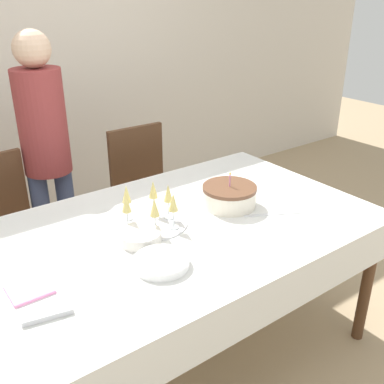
{
  "coord_description": "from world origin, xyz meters",
  "views": [
    {
      "loc": [
        -0.93,
        -1.53,
        1.79
      ],
      "look_at": [
        0.23,
        0.05,
        0.89
      ],
      "focal_mm": 42.0,
      "sensor_mm": 36.0,
      "label": 1
    }
  ],
  "objects_px": {
    "champagne_tray": "(151,209)",
    "plate_stack_main": "(161,262)",
    "plate_stack_dessert": "(140,236)",
    "birthday_cake": "(229,196)",
    "dining_chair_far_left": "(4,232)",
    "dining_chair_far_right": "(146,192)",
    "person_standing": "(45,142)"
  },
  "relations": [
    {
      "from": "plate_stack_main",
      "to": "dining_chair_far_right",
      "type": "bearing_deg",
      "value": 62.17
    },
    {
      "from": "plate_stack_main",
      "to": "person_standing",
      "type": "bearing_deg",
      "value": 89.62
    },
    {
      "from": "plate_stack_main",
      "to": "person_standing",
      "type": "height_order",
      "value": "person_standing"
    },
    {
      "from": "birthday_cake",
      "to": "plate_stack_main",
      "type": "bearing_deg",
      "value": -156.13
    },
    {
      "from": "plate_stack_dessert",
      "to": "person_standing",
      "type": "height_order",
      "value": "person_standing"
    },
    {
      "from": "dining_chair_far_right",
      "to": "birthday_cake",
      "type": "distance_m",
      "value": 0.94
    },
    {
      "from": "birthday_cake",
      "to": "plate_stack_dessert",
      "type": "distance_m",
      "value": 0.55
    },
    {
      "from": "dining_chair_far_right",
      "to": "champagne_tray",
      "type": "relative_size",
      "value": 2.8
    },
    {
      "from": "champagne_tray",
      "to": "plate_stack_main",
      "type": "relative_size",
      "value": 1.49
    },
    {
      "from": "dining_chair_far_left",
      "to": "plate_stack_main",
      "type": "bearing_deg",
      "value": -73.64
    },
    {
      "from": "plate_stack_main",
      "to": "champagne_tray",
      "type": "bearing_deg",
      "value": 64.46
    },
    {
      "from": "champagne_tray",
      "to": "plate_stack_main",
      "type": "distance_m",
      "value": 0.36
    },
    {
      "from": "dining_chair_far_right",
      "to": "plate_stack_dessert",
      "type": "height_order",
      "value": "dining_chair_far_right"
    },
    {
      "from": "champagne_tray",
      "to": "person_standing",
      "type": "distance_m",
      "value": 0.96
    },
    {
      "from": "person_standing",
      "to": "dining_chair_far_right",
      "type": "bearing_deg",
      "value": -11.95
    },
    {
      "from": "dining_chair_far_left",
      "to": "champagne_tray",
      "type": "bearing_deg",
      "value": -59.23
    },
    {
      "from": "dining_chair_far_left",
      "to": "plate_stack_main",
      "type": "relative_size",
      "value": 4.18
    },
    {
      "from": "birthday_cake",
      "to": "plate_stack_dessert",
      "type": "relative_size",
      "value": 1.46
    },
    {
      "from": "champagne_tray",
      "to": "plate_stack_main",
      "type": "bearing_deg",
      "value": -115.54
    },
    {
      "from": "dining_chair_far_right",
      "to": "plate_stack_main",
      "type": "relative_size",
      "value": 4.18
    },
    {
      "from": "plate_stack_main",
      "to": "plate_stack_dessert",
      "type": "height_order",
      "value": "plate_stack_dessert"
    },
    {
      "from": "plate_stack_dessert",
      "to": "plate_stack_main",
      "type": "bearing_deg",
      "value": -97.77
    },
    {
      "from": "birthday_cake",
      "to": "champagne_tray",
      "type": "distance_m",
      "value": 0.43
    },
    {
      "from": "dining_chair_far_right",
      "to": "plate_stack_main",
      "type": "bearing_deg",
      "value": -117.83
    },
    {
      "from": "dining_chair_far_left",
      "to": "dining_chair_far_right",
      "type": "distance_m",
      "value": 0.94
    },
    {
      "from": "plate_stack_dessert",
      "to": "champagne_tray",
      "type": "bearing_deg",
      "value": 40.19
    },
    {
      "from": "birthday_cake",
      "to": "champagne_tray",
      "type": "height_order",
      "value": "birthday_cake"
    },
    {
      "from": "dining_chair_far_left",
      "to": "plate_stack_dessert",
      "type": "xyz_separation_m",
      "value": [
        0.37,
        -0.93,
        0.28
      ]
    },
    {
      "from": "birthday_cake",
      "to": "dining_chair_far_right",
      "type": "bearing_deg",
      "value": 88.17
    },
    {
      "from": "birthday_cake",
      "to": "plate_stack_dessert",
      "type": "xyz_separation_m",
      "value": [
        -0.55,
        -0.04,
        -0.03
      ]
    },
    {
      "from": "plate_stack_main",
      "to": "plate_stack_dessert",
      "type": "distance_m",
      "value": 0.22
    },
    {
      "from": "birthday_cake",
      "to": "dining_chair_far_left",
      "type": "bearing_deg",
      "value": 135.7
    }
  ]
}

